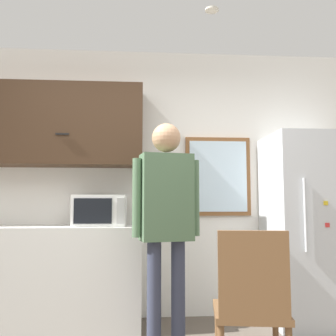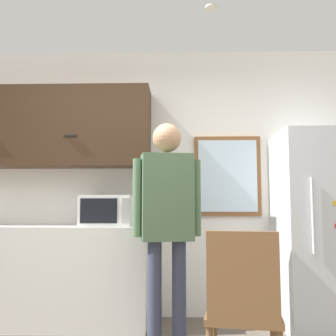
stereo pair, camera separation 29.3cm
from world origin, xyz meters
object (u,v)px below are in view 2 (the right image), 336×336
Objects in this scene: chair at (243,304)px; person at (167,209)px; microwave at (108,210)px; refrigerator at (322,230)px.

person is at bearing -45.69° from chair.
microwave reaches higher than chair.
person is (0.58, -0.55, 0.02)m from microwave.
microwave is at bearing 177.83° from refrigerator.
microwave is 1.69m from chair.
microwave is 1.97m from refrigerator.
microwave is 0.49× the size of chair.
chair is at bearing -49.14° from microwave.
chair is (1.05, -1.22, -0.53)m from microwave.
microwave is at bearing 125.27° from person.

